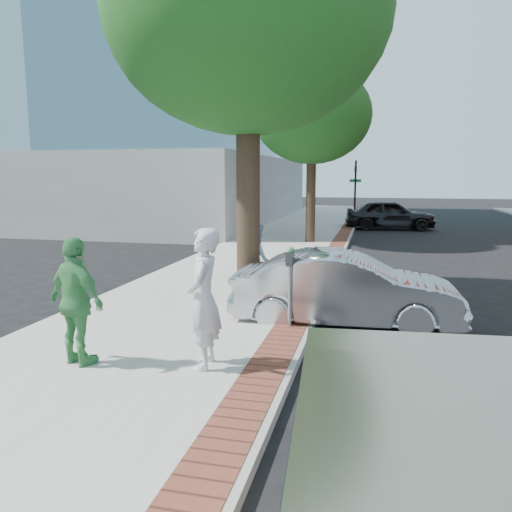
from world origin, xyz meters
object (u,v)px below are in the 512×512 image
(parking_meter, at_px, (290,270))
(person_gray, at_px, (204,299))
(person_green, at_px, (77,302))
(bg_car, at_px, (390,214))
(person_officer, at_px, (257,259))
(sedan_silver, at_px, (345,289))

(parking_meter, xyz_separation_m, person_gray, (-0.88, -2.19, -0.05))
(person_green, distance_m, bg_car, 22.40)
(person_officer, relative_size, sedan_silver, 0.39)
(person_officer, xyz_separation_m, bg_car, (3.39, 17.05, -0.18))
(person_officer, bearing_deg, person_gray, 157.28)
(parking_meter, xyz_separation_m, person_officer, (-1.17, 2.29, -0.22))
(parking_meter, bearing_deg, sedan_silver, 41.92)
(person_officer, height_order, sedan_silver, person_officer)
(parking_meter, distance_m, bg_car, 19.47)
(person_gray, bearing_deg, sedan_silver, 140.27)
(person_gray, relative_size, person_officer, 1.20)
(sedan_silver, bearing_deg, person_officer, 53.03)
(person_gray, bearing_deg, person_green, -88.23)
(person_gray, height_order, person_green, person_gray)
(person_green, height_order, sedan_silver, person_green)
(parking_meter, height_order, person_officer, person_officer)
(person_gray, height_order, person_officer, person_gray)
(parking_meter, relative_size, person_gray, 0.73)
(bg_car, bearing_deg, parking_meter, 167.48)
(person_green, bearing_deg, person_gray, -147.99)
(bg_car, bearing_deg, sedan_silver, 170.09)
(parking_meter, relative_size, person_officer, 0.88)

